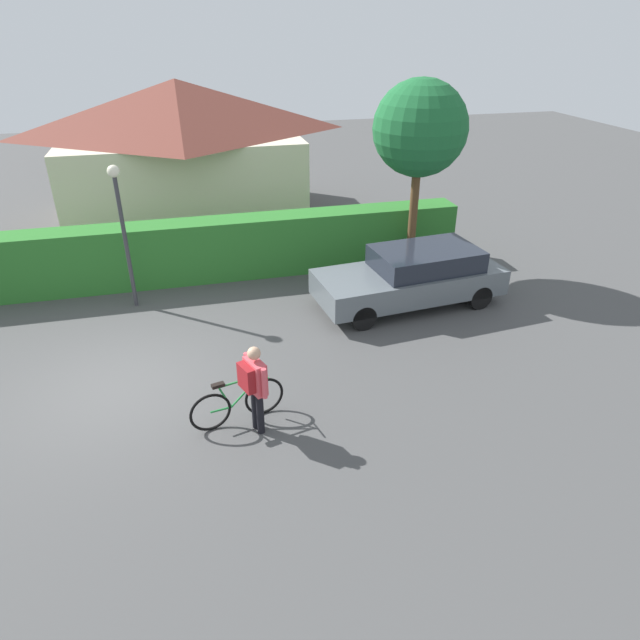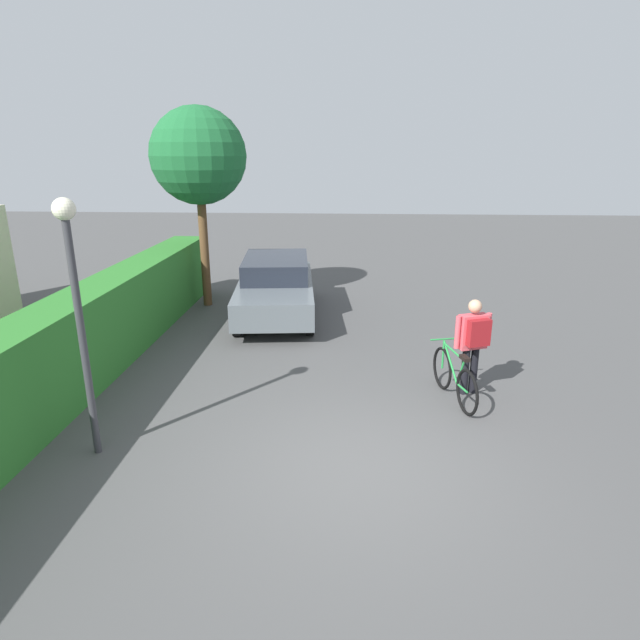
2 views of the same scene
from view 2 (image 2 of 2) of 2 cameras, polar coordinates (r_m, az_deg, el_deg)
The scene contains 6 objects.
ground_plane at distance 7.35m, azimuth 4.03°, elevation -15.51°, with size 60.00×60.00×0.00m, color #484848.
parked_car_near at distance 13.61m, azimuth -4.73°, elevation 3.68°, with size 4.75×2.28×1.42m.
bicycle at distance 9.22m, azimuth 14.10°, elevation -5.99°, with size 1.71×0.60×0.93m.
person_rider at distance 9.31m, azimuth 16.04°, elevation -1.85°, with size 0.47×0.63×1.67m.
street_lamp at distance 7.45m, azimuth -24.61°, elevation 2.80°, with size 0.28×0.28×3.48m.
tree_kerbside at distance 14.36m, azimuth -12.84°, elevation 16.59°, with size 2.42×2.42×5.10m.
Camera 2 is at (-6.16, 0.13, 4.01)m, focal length 30.02 mm.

